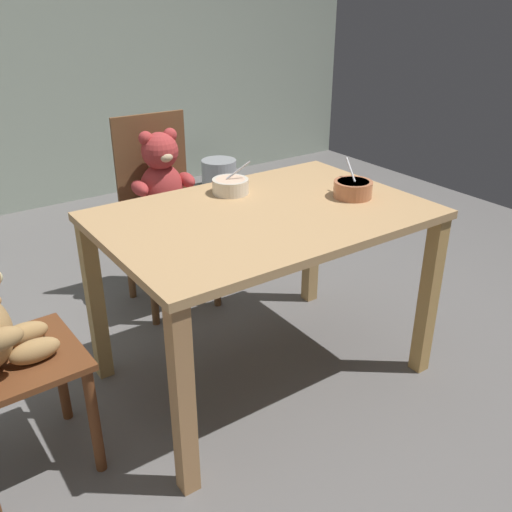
{
  "coord_description": "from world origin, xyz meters",
  "views": [
    {
      "loc": [
        -1.14,
        -1.58,
        1.47
      ],
      "look_at": [
        0.0,
        0.05,
        0.52
      ],
      "focal_mm": 39.67,
      "sensor_mm": 36.0,
      "label": 1
    }
  ],
  "objects_px": {
    "teddy_chair_far_center": "(164,194)",
    "porridge_bowl_cream_far_center": "(230,186)",
    "dining_table": "(264,237)",
    "metal_pail": "(219,174)",
    "porridge_bowl_terracotta_near_right": "(353,189)"
  },
  "relations": [
    {
      "from": "dining_table",
      "to": "teddy_chair_far_center",
      "type": "height_order",
      "value": "teddy_chair_far_center"
    },
    {
      "from": "teddy_chair_far_center",
      "to": "porridge_bowl_terracotta_near_right",
      "type": "relative_size",
      "value": 5.89
    },
    {
      "from": "porridge_bowl_terracotta_near_right",
      "to": "dining_table",
      "type": "bearing_deg",
      "value": 169.67
    },
    {
      "from": "porridge_bowl_terracotta_near_right",
      "to": "metal_pail",
      "type": "bearing_deg",
      "value": 71.88
    },
    {
      "from": "porridge_bowl_cream_far_center",
      "to": "porridge_bowl_terracotta_near_right",
      "type": "bearing_deg",
      "value": -40.22
    },
    {
      "from": "dining_table",
      "to": "metal_pail",
      "type": "bearing_deg",
      "value": 62.8
    },
    {
      "from": "porridge_bowl_cream_far_center",
      "to": "porridge_bowl_terracotta_near_right",
      "type": "distance_m",
      "value": 0.48
    },
    {
      "from": "dining_table",
      "to": "metal_pail",
      "type": "height_order",
      "value": "dining_table"
    },
    {
      "from": "metal_pail",
      "to": "teddy_chair_far_center",
      "type": "bearing_deg",
      "value": -129.67
    },
    {
      "from": "teddy_chair_far_center",
      "to": "dining_table",
      "type": "bearing_deg",
      "value": 4.97
    },
    {
      "from": "teddy_chair_far_center",
      "to": "porridge_bowl_cream_far_center",
      "type": "relative_size",
      "value": 6.2
    },
    {
      "from": "teddy_chair_far_center",
      "to": "porridge_bowl_cream_far_center",
      "type": "bearing_deg",
      "value": 6.96
    },
    {
      "from": "dining_table",
      "to": "metal_pail",
      "type": "relative_size",
      "value": 4.3
    },
    {
      "from": "teddy_chair_far_center",
      "to": "metal_pail",
      "type": "distance_m",
      "value": 1.83
    },
    {
      "from": "porridge_bowl_cream_far_center",
      "to": "dining_table",
      "type": "bearing_deg",
      "value": -92.39
    }
  ]
}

